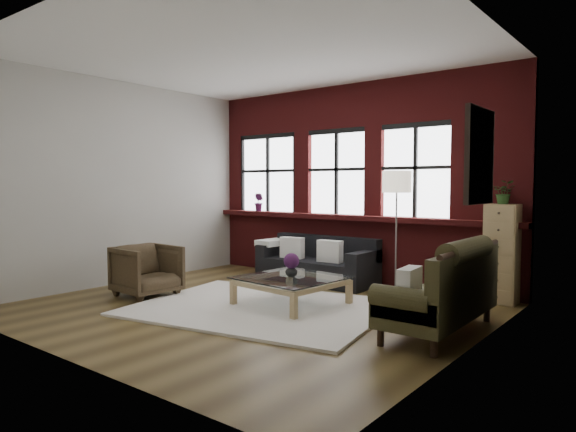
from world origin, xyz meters
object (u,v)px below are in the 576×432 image
Objects in this scene: armchair at (147,271)px; coffee_table at (291,292)px; vase at (291,270)px; vintage_settee at (439,288)px; floor_lamp at (396,228)px; dark_sofa at (316,261)px; drawer_chest at (503,254)px.

armchair is 2.13m from coffee_table.
coffee_table is 7.12× the size of vase.
coffee_table is 0.28m from vase.
vintage_settee is 0.94× the size of floor_lamp.
armchair reaches higher than dark_sofa.
coffee_table is at bearing -179.68° from vintage_settee.
drawer_chest reaches higher than armchair.
floor_lamp reaches higher than armchair.
vintage_settee is at bearing -30.04° from dark_sofa.
dark_sofa is 11.71× the size of vase.
armchair is 2.13m from vase.
vintage_settee reaches higher than armchair.
vase reaches higher than coffee_table.
vase is at bearing -179.68° from vintage_settee.
dark_sofa is 1.57m from floor_lamp.
coffee_table is 1.79m from floor_lamp.
vintage_settee is 1.90m from floor_lamp.
vintage_settee is 1.52× the size of coffee_table.
dark_sofa is 3.05m from vintage_settee.
drawer_chest is 1.43m from floor_lamp.
vase is (-1.96, -0.01, -0.01)m from vintage_settee.
vase is 0.13× the size of drawer_chest.
dark_sofa is 2.45× the size of armchair.
floor_lamp reaches higher than drawer_chest.
dark_sofa is 1.47× the size of drawer_chest.
armchair is 4.87m from drawer_chest.
armchair is at bearing -168.78° from vintage_settee.
floor_lamp reaches higher than vase.
vintage_settee is at bearing -49.82° from floor_lamp.
dark_sofa is 1.69m from coffee_table.
vase is at bearing -45.00° from coffee_table.
dark_sofa is 1.68m from vase.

